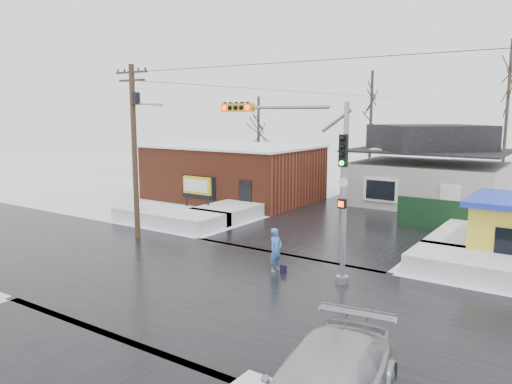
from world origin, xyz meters
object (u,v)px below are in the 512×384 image
Objects in this scene: traffic_signal at (308,165)px; marquee_sign at (197,187)px; utility_pole at (135,141)px; pedestrian at (276,250)px.

marquee_sign is (-11.43, 6.53, -2.62)m from traffic_signal.
pedestrian is at bearing -4.36° from utility_pole.
traffic_signal is 10.39m from utility_pole.
pedestrian is (-1.37, -0.15, -3.63)m from traffic_signal.
marquee_sign is 12.12m from pedestrian.
pedestrian is at bearing -173.69° from traffic_signal.
marquee_sign is 1.40× the size of pedestrian.
traffic_signal is 2.75× the size of marquee_sign.
traffic_signal is 3.88m from pedestrian.
utility_pole is 9.95m from pedestrian.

